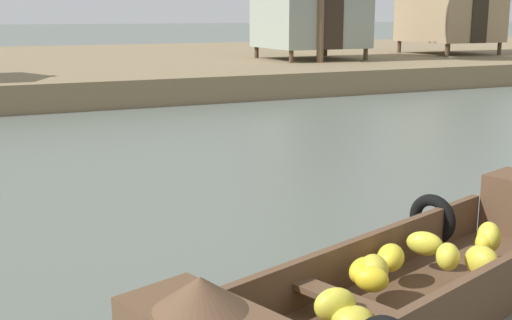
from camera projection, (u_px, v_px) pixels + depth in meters
name	position (u px, v px, depth m)	size (l,w,h in m)	color
ground_plane	(110.00, 184.00, 9.53)	(300.00, 300.00, 0.00)	#596056
riverbank_strip	(7.00, 69.00, 25.00)	(160.00, 20.00, 0.73)	#7F6B4C
banana_boat	(415.00, 274.00, 5.40)	(5.10, 2.64, 0.94)	brown
stilt_house_mid_right	(310.00, 12.00, 24.45)	(4.15, 3.76, 3.66)	#4C3826
stilt_house_right	(450.00, 6.00, 27.67)	(3.81, 3.98, 4.22)	#4C3826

